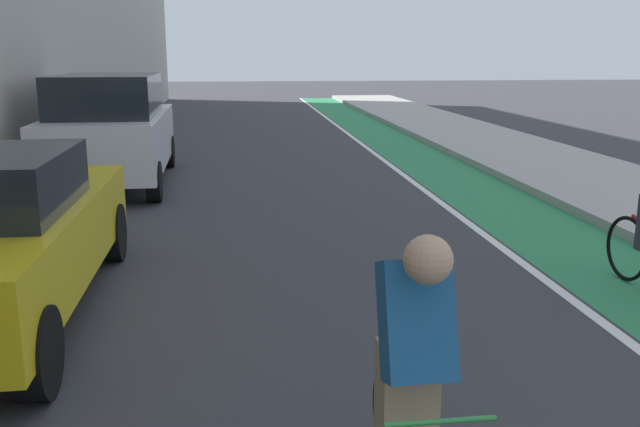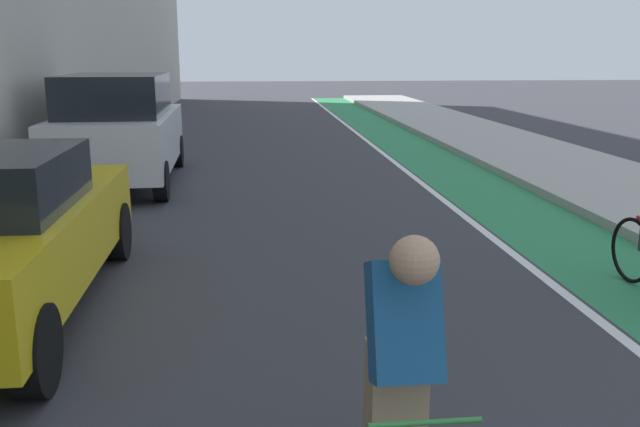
% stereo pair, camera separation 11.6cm
% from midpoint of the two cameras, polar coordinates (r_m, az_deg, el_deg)
% --- Properties ---
extents(ground_plane, '(90.82, 90.82, 0.00)m').
position_cam_midpoint_polar(ground_plane, '(14.52, -3.75, 3.77)').
color(ground_plane, '#38383D').
extents(bike_lane_paint, '(1.60, 41.28, 0.00)m').
position_cam_midpoint_polar(bike_lane_paint, '(16.96, 7.24, 5.05)').
color(bike_lane_paint, '#2D8451').
rests_on(bike_lane_paint, ground).
extents(lane_divider_stripe, '(0.12, 41.28, 0.00)m').
position_cam_midpoint_polar(lane_divider_stripe, '(16.77, 4.24, 5.03)').
color(lane_divider_stripe, white).
rests_on(lane_divider_stripe, ground).
extents(sidewalk_right, '(3.12, 41.28, 0.14)m').
position_cam_midpoint_polar(sidewalk_right, '(17.66, 14.75, 5.26)').
color(sidewalk_right, '#A8A59E').
rests_on(sidewalk_right, ground).
extents(parked_suv_white, '(2.10, 4.68, 1.98)m').
position_cam_midpoint_polar(parked_suv_white, '(13.11, -17.11, 6.71)').
color(parked_suv_white, silver).
rests_on(parked_suv_white, ground).
extents(cyclist_lead, '(0.48, 1.67, 1.59)m').
position_cam_midpoint_polar(cyclist_lead, '(3.43, 6.59, -13.04)').
color(cyclist_lead, black).
rests_on(cyclist_lead, ground).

